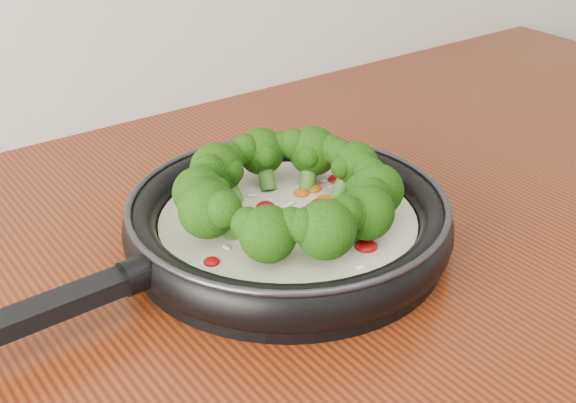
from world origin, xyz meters
TOP-DOWN VIEW (x-y plane):
  - skillet at (-0.04, 1.10)m, footprint 0.50×0.33m

SIDE VIEW (x-z plane):
  - skillet at x=-0.04m, z-range 0.89..0.98m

